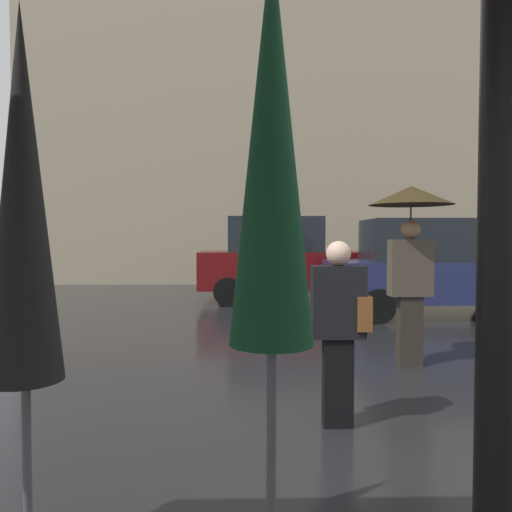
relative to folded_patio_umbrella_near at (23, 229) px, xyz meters
name	(u,v)px	position (x,y,z in m)	size (l,w,h in m)	color
folded_patio_umbrella_near	(23,229)	(0.00, 0.00, 0.00)	(0.48, 0.48, 2.48)	black
folded_patio_umbrella_far	(272,178)	(0.97, -0.23, 0.17)	(0.43, 0.43, 2.61)	black
pedestrian_with_umbrella	(411,228)	(2.86, 3.97, 0.08)	(1.01, 1.01, 2.17)	#2A241E
pedestrian_with_bag	(340,321)	(1.65, 2.05, -0.72)	(0.47, 0.24, 1.53)	black
parked_car_left	(280,259)	(1.72, 10.12, -0.56)	(4.05, 1.92, 2.05)	#590C0F
parked_car_right	(434,267)	(4.61, 7.78, -0.63)	(4.33, 1.90, 1.91)	#1E234C
building_block	(280,45)	(2.07, 15.55, 6.67)	(17.63, 2.17, 16.51)	gray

